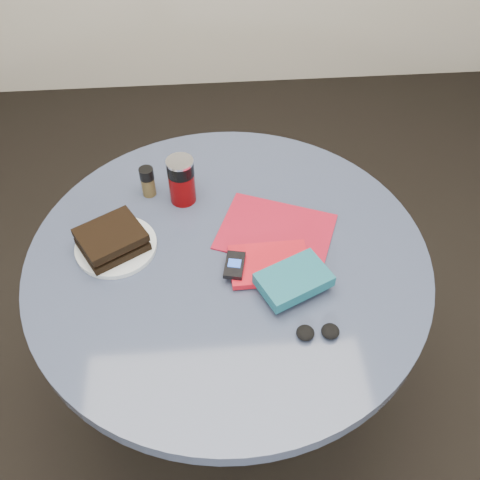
{
  "coord_description": "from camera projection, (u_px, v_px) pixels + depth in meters",
  "views": [
    {
      "loc": [
        -0.04,
        -0.86,
        1.76
      ],
      "look_at": [
        0.03,
        0.0,
        0.8
      ],
      "focal_mm": 40.0,
      "sensor_mm": 36.0,
      "label": 1
    }
  ],
  "objects": [
    {
      "name": "ground",
      "position": [
        232.0,
        392.0,
        1.88
      ],
      "size": [
        4.0,
        4.0,
        0.0
      ],
      "primitive_type": "plane",
      "color": "black",
      "rests_on": "ground"
    },
    {
      "name": "table",
      "position": [
        229.0,
        293.0,
        1.45
      ],
      "size": [
        1.0,
        1.0,
        0.75
      ],
      "color": "black",
      "rests_on": "ground"
    },
    {
      "name": "plate",
      "position": [
        116.0,
        246.0,
        1.33
      ],
      "size": [
        0.26,
        0.26,
        0.01
      ],
      "primitive_type": "cylinder",
      "rotation": [
        0.0,
        0.0,
        -0.36
      ],
      "color": "silver",
      "rests_on": "table"
    },
    {
      "name": "sandwich",
      "position": [
        112.0,
        239.0,
        1.31
      ],
      "size": [
        0.19,
        0.18,
        0.05
      ],
      "color": "black",
      "rests_on": "plate"
    },
    {
      "name": "soda_can",
      "position": [
        182.0,
        180.0,
        1.41
      ],
      "size": [
        0.09,
        0.09,
        0.13
      ],
      "color": "#6A0506",
      "rests_on": "table"
    },
    {
      "name": "pepper_grinder",
      "position": [
        148.0,
        181.0,
        1.44
      ],
      "size": [
        0.04,
        0.04,
        0.09
      ],
      "color": "#473B1E",
      "rests_on": "table"
    },
    {
      "name": "magazine",
      "position": [
        276.0,
        232.0,
        1.37
      ],
      "size": [
        0.34,
        0.3,
        0.01
      ],
      "primitive_type": "cube",
      "rotation": [
        0.0,
        0.0,
        -0.39
      ],
      "color": "maroon",
      "rests_on": "table"
    },
    {
      "name": "red_book",
      "position": [
        270.0,
        264.0,
        1.29
      ],
      "size": [
        0.19,
        0.13,
        0.02
      ],
      "primitive_type": "cube",
      "rotation": [
        0.0,
        0.0,
        0.03
      ],
      "color": "#A70D1A",
      "rests_on": "magazine"
    },
    {
      "name": "novel",
      "position": [
        294.0,
        280.0,
        1.23
      ],
      "size": [
        0.19,
        0.16,
        0.03
      ],
      "primitive_type": "cube",
      "rotation": [
        0.0,
        0.0,
        0.44
      ],
      "color": "#134D5C",
      "rests_on": "red_book"
    },
    {
      "name": "mp3_player",
      "position": [
        235.0,
        265.0,
        1.27
      ],
      "size": [
        0.06,
        0.09,
        0.01
      ],
      "color": "black",
      "rests_on": "red_book"
    },
    {
      "name": "headphones",
      "position": [
        318.0,
        332.0,
        1.16
      ],
      "size": [
        0.1,
        0.04,
        0.02
      ],
      "color": "black",
      "rests_on": "table"
    }
  ]
}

